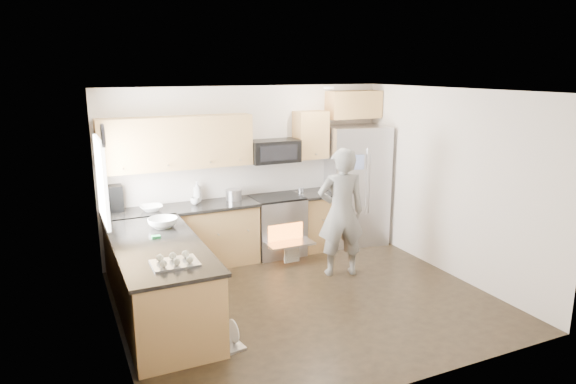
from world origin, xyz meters
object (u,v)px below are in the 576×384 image
stove_range (277,212)px  refrigerator (355,185)px  person (341,212)px  dish_rack (219,342)px

stove_range → refrigerator: refrigerator is taller
person → stove_range: bearing=-52.1°
person → refrigerator: bearing=-114.2°
stove_range → refrigerator: (1.42, 0.01, 0.30)m
refrigerator → dish_rack: bearing=-132.6°
person → dish_rack: (-2.17, -1.23, -0.83)m
stove_range → dish_rack: stove_range is taller
stove_range → person: (0.48, -1.14, 0.23)m
stove_range → dish_rack: bearing=-125.5°
stove_range → refrigerator: bearing=0.3°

